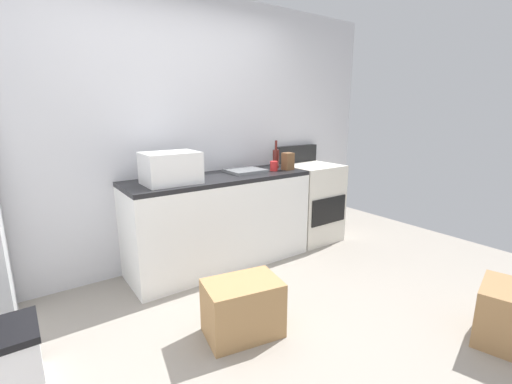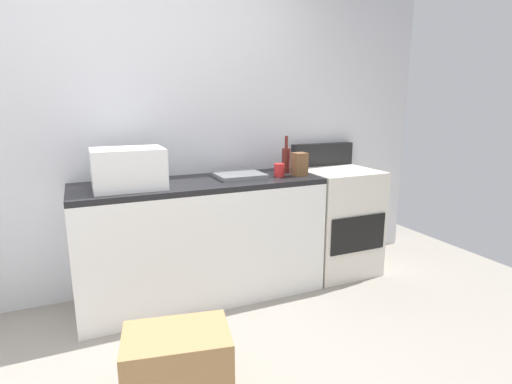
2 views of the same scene
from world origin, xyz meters
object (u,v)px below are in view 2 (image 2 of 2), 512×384
microwave (128,169)px  wine_bottle (286,159)px  coffee_mug (279,170)px  knife_block (300,164)px  stove_oven (336,219)px  cardboard_box_medium (178,369)px

microwave → wine_bottle: 1.25m
wine_bottle → microwave: bearing=-174.6°
microwave → coffee_mug: bearing=-0.4°
coffee_mug → knife_block: size_ratio=0.56×
coffee_mug → wine_bottle: bearing=44.8°
stove_oven → cardboard_box_medium: (-1.67, -1.08, -0.27)m
knife_block → cardboard_box_medium: (-1.22, -0.97, -0.79)m
wine_bottle → knife_block: wine_bottle is taller
stove_oven → cardboard_box_medium: size_ratio=2.17×
microwave → stove_oven: bearing=2.2°
stove_oven → wine_bottle: (-0.48, 0.05, 0.54)m
coffee_mug → knife_block: knife_block is taller
coffee_mug → cardboard_box_medium: 1.65m
microwave → cardboard_box_medium: bearing=-86.8°
stove_oven → coffee_mug: stove_oven is taller
stove_oven → microwave: bearing=-177.8°
knife_block → stove_oven: bearing=13.6°
microwave → cardboard_box_medium: (0.06, -1.02, -0.84)m
wine_bottle → coffee_mug: size_ratio=3.00×
wine_bottle → knife_block: (0.03, -0.16, -0.02)m
knife_block → cardboard_box_medium: bearing=-141.4°
stove_oven → wine_bottle: bearing=173.9°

